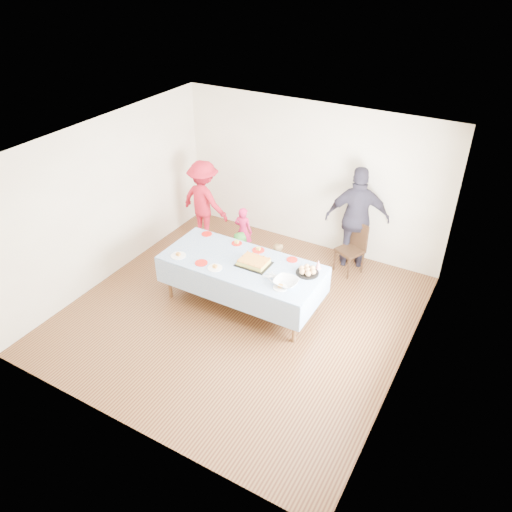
{
  "coord_description": "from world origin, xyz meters",
  "views": [
    {
      "loc": [
        3.23,
        -5.18,
        4.97
      ],
      "look_at": [
        0.12,
        0.3,
        0.93
      ],
      "focal_mm": 35.0,
      "sensor_mm": 36.0,
      "label": 1
    }
  ],
  "objects_px": {
    "party_table": "(242,265)",
    "dining_chair": "(354,245)",
    "birthday_cake": "(254,262)",
    "adult_left": "(204,201)"
  },
  "relations": [
    {
      "from": "party_table",
      "to": "dining_chair",
      "type": "xyz_separation_m",
      "value": [
        1.18,
        1.76,
        -0.22
      ]
    },
    {
      "from": "birthday_cake",
      "to": "party_table",
      "type": "bearing_deg",
      "value": -169.48
    },
    {
      "from": "dining_chair",
      "to": "party_table",
      "type": "bearing_deg",
      "value": -99.6
    },
    {
      "from": "party_table",
      "to": "birthday_cake",
      "type": "bearing_deg",
      "value": 10.52
    },
    {
      "from": "dining_chair",
      "to": "adult_left",
      "type": "distance_m",
      "value": 2.9
    },
    {
      "from": "party_table",
      "to": "dining_chair",
      "type": "bearing_deg",
      "value": 56.04
    },
    {
      "from": "party_table",
      "to": "dining_chair",
      "type": "height_order",
      "value": "dining_chair"
    },
    {
      "from": "party_table",
      "to": "dining_chair",
      "type": "relative_size",
      "value": 2.73
    },
    {
      "from": "birthday_cake",
      "to": "adult_left",
      "type": "distance_m",
      "value": 2.34
    },
    {
      "from": "dining_chair",
      "to": "birthday_cake",
      "type": "bearing_deg",
      "value": -95.54
    }
  ]
}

